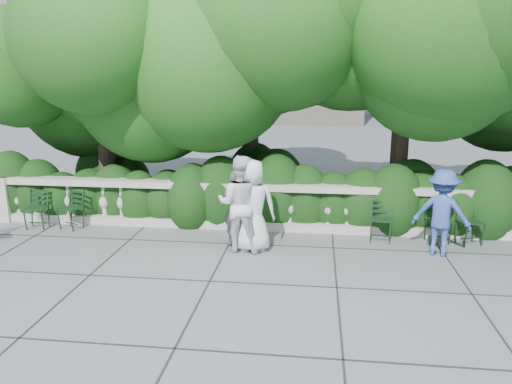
# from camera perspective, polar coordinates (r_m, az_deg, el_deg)

# --- Properties ---
(ground) EXTENTS (90.00, 90.00, 0.00)m
(ground) POSITION_cam_1_polar(r_m,az_deg,el_deg) (8.91, -0.78, -7.77)
(ground) COLOR #56595E
(ground) RESTS_ON ground
(balustrade) EXTENTS (12.00, 0.44, 1.00)m
(balustrade) POSITION_cam_1_polar(r_m,az_deg,el_deg) (10.45, 0.53, -1.72)
(balustrade) COLOR #9E998E
(balustrade) RESTS_ON ground
(shrub_hedge) EXTENTS (15.00, 2.60, 1.70)m
(shrub_hedge) POSITION_cam_1_polar(r_m,az_deg,el_deg) (11.73, 1.18, -2.48)
(shrub_hedge) COLOR black
(shrub_hedge) RESTS_ON ground
(tree_canopy) EXTENTS (15.04, 6.52, 6.78)m
(tree_canopy) POSITION_cam_1_polar(r_m,az_deg,el_deg) (11.45, 4.95, 17.11)
(tree_canopy) COLOR #3F3023
(tree_canopy) RESTS_ON ground
(chair_a) EXTENTS (0.50, 0.53, 0.84)m
(chair_a) POSITION_cam_1_polar(r_m,az_deg,el_deg) (11.52, -23.90, -3.99)
(chair_a) COLOR black
(chair_a) RESTS_ON ground
(chair_b) EXTENTS (0.58, 0.60, 0.84)m
(chair_b) POSITION_cam_1_polar(r_m,az_deg,el_deg) (11.22, -20.78, -4.14)
(chair_b) COLOR black
(chair_b) RESTS_ON ground
(chair_d) EXTENTS (0.50, 0.53, 0.84)m
(chair_d) POSITION_cam_1_polar(r_m,az_deg,el_deg) (10.00, 13.94, -5.76)
(chair_d) COLOR black
(chair_d) RESTS_ON ground
(chair_e) EXTENTS (0.51, 0.55, 0.84)m
(chair_e) POSITION_cam_1_polar(r_m,az_deg,el_deg) (10.28, 20.22, -5.68)
(chair_e) COLOR black
(chair_e) RESTS_ON ground
(chair_f) EXTENTS (0.56, 0.59, 0.84)m
(chair_f) POSITION_cam_1_polar(r_m,az_deg,el_deg) (10.41, 23.51, -5.75)
(chair_f) COLOR black
(chair_f) RESTS_ON ground
(person_businessman) EXTENTS (0.91, 0.66, 1.71)m
(person_businessman) POSITION_cam_1_polar(r_m,az_deg,el_deg) (9.13, -0.37, -1.58)
(person_businessman) COLOR silver
(person_businessman) RESTS_ON ground
(person_woman_grey) EXTENTS (0.60, 0.46, 1.49)m
(person_woman_grey) POSITION_cam_1_polar(r_m,az_deg,el_deg) (9.37, -2.24, -1.91)
(person_woman_grey) COLOR #404145
(person_woman_grey) RESTS_ON ground
(person_casual_man) EXTENTS (0.93, 0.76, 1.79)m
(person_casual_man) POSITION_cam_1_polar(r_m,az_deg,el_deg) (9.12, -1.79, -1.35)
(person_casual_man) COLOR silver
(person_casual_man) RESTS_ON ground
(person_older_blue) EXTENTS (1.16, 0.91, 1.58)m
(person_older_blue) POSITION_cam_1_polar(r_m,az_deg,el_deg) (9.52, 20.47, -2.23)
(person_older_blue) COLOR #2E458C
(person_older_blue) RESTS_ON ground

